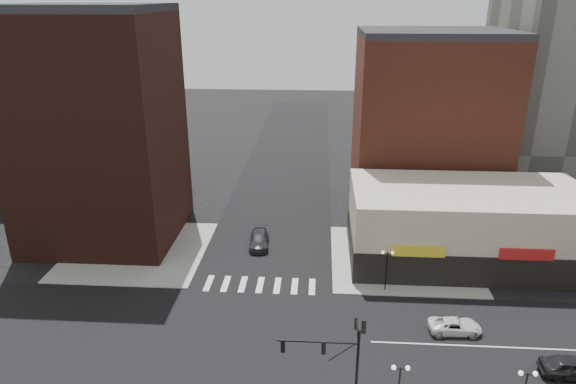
{
  "coord_description": "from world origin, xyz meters",
  "views": [
    {
      "loc": [
        5.51,
        -35.2,
        26.51
      ],
      "look_at": [
        2.84,
        5.21,
        11.0
      ],
      "focal_mm": 32.0,
      "sensor_mm": 36.0,
      "label": 1
    }
  ],
  "objects_px": {
    "street_lamp_se_b": "(526,384)",
    "dark_sedan_east": "(574,367)",
    "street_lamp_se_a": "(400,378)",
    "white_suv": "(455,326)",
    "traffic_signal": "(342,353)",
    "street_lamp_ne": "(387,260)",
    "dark_sedan_north": "(259,240)"
  },
  "relations": [
    {
      "from": "street_lamp_se_b",
      "to": "street_lamp_ne",
      "type": "relative_size",
      "value": 1.0
    },
    {
      "from": "traffic_signal",
      "to": "white_suv",
      "type": "xyz_separation_m",
      "value": [
        9.89,
        9.65,
        -4.35
      ]
    },
    {
      "from": "traffic_signal",
      "to": "white_suv",
      "type": "bearing_deg",
      "value": 44.3
    },
    {
      "from": "traffic_signal",
      "to": "street_lamp_ne",
      "type": "distance_m",
      "value": 16.62
    },
    {
      "from": "street_lamp_se_b",
      "to": "dark_sedan_east",
      "type": "distance_m",
      "value": 7.84
    },
    {
      "from": "street_lamp_se_b",
      "to": "dark_sedan_east",
      "type": "xyz_separation_m",
      "value": [
        5.6,
        4.89,
        -2.48
      ]
    },
    {
      "from": "traffic_signal",
      "to": "street_lamp_se_a",
      "type": "distance_m",
      "value": 4.12
    },
    {
      "from": "traffic_signal",
      "to": "street_lamp_ne",
      "type": "relative_size",
      "value": 1.87
    },
    {
      "from": "street_lamp_se_b",
      "to": "dark_sedan_north",
      "type": "xyz_separation_m",
      "value": [
        -20.19,
        24.65,
        -2.54
      ]
    },
    {
      "from": "dark_sedan_east",
      "to": "dark_sedan_north",
      "type": "height_order",
      "value": "dark_sedan_east"
    },
    {
      "from": "street_lamp_se_a",
      "to": "white_suv",
      "type": "xyz_separation_m",
      "value": [
        6.12,
        9.82,
        -2.68
      ]
    },
    {
      "from": "street_lamp_se_a",
      "to": "street_lamp_se_b",
      "type": "height_order",
      "value": "same"
    },
    {
      "from": "dark_sedan_east",
      "to": "white_suv",
      "type": "bearing_deg",
      "value": 60.47
    },
    {
      "from": "street_lamp_se_a",
      "to": "street_lamp_se_b",
      "type": "bearing_deg",
      "value": 0.0
    },
    {
      "from": "traffic_signal",
      "to": "street_lamp_se_b",
      "type": "height_order",
      "value": "traffic_signal"
    },
    {
      "from": "street_lamp_se_a",
      "to": "dark_sedan_north",
      "type": "xyz_separation_m",
      "value": [
        -12.19,
        24.65,
        -2.54
      ]
    },
    {
      "from": "white_suv",
      "to": "dark_sedan_north",
      "type": "distance_m",
      "value": 23.57
    },
    {
      "from": "street_lamp_ne",
      "to": "street_lamp_se_a",
      "type": "bearing_deg",
      "value": -93.58
    },
    {
      "from": "street_lamp_se_b",
      "to": "dark_sedan_north",
      "type": "relative_size",
      "value": 0.8
    },
    {
      "from": "white_suv",
      "to": "dark_sedan_east",
      "type": "relative_size",
      "value": 0.92
    },
    {
      "from": "street_lamp_ne",
      "to": "white_suv",
      "type": "xyz_separation_m",
      "value": [
        5.12,
        -6.18,
        -2.68
      ]
    },
    {
      "from": "street_lamp_se_a",
      "to": "street_lamp_ne",
      "type": "distance_m",
      "value": 16.03
    },
    {
      "from": "white_suv",
      "to": "street_lamp_se_b",
      "type": "bearing_deg",
      "value": -171.92
    },
    {
      "from": "dark_sedan_north",
      "to": "dark_sedan_east",
      "type": "bearing_deg",
      "value": -42.18
    },
    {
      "from": "street_lamp_se_a",
      "to": "white_suv",
      "type": "distance_m",
      "value": 11.88
    },
    {
      "from": "dark_sedan_north",
      "to": "street_lamp_se_a",
      "type": "bearing_deg",
      "value": -68.4
    },
    {
      "from": "traffic_signal",
      "to": "street_lamp_se_a",
      "type": "height_order",
      "value": "traffic_signal"
    },
    {
      "from": "street_lamp_se_b",
      "to": "dark_sedan_east",
      "type": "bearing_deg",
      "value": 41.17
    },
    {
      "from": "street_lamp_ne",
      "to": "white_suv",
      "type": "distance_m",
      "value": 8.46
    },
    {
      "from": "street_lamp_se_b",
      "to": "white_suv",
      "type": "xyz_separation_m",
      "value": [
        -1.88,
        9.82,
        -2.68
      ]
    },
    {
      "from": "dark_sedan_east",
      "to": "dark_sedan_north",
      "type": "xyz_separation_m",
      "value": [
        -25.79,
        19.76,
        -0.06
      ]
    },
    {
      "from": "street_lamp_ne",
      "to": "street_lamp_se_b",
      "type": "bearing_deg",
      "value": -66.37
    }
  ]
}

